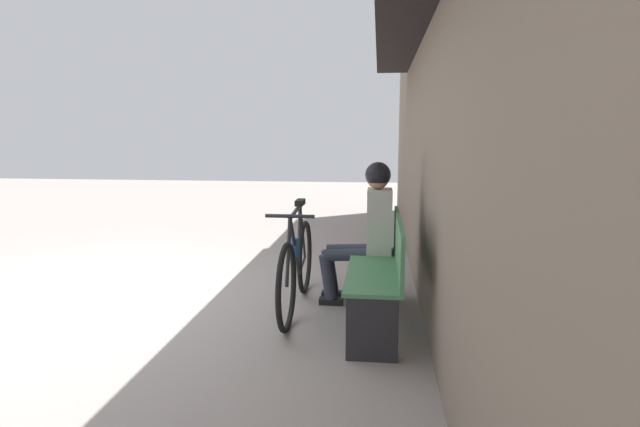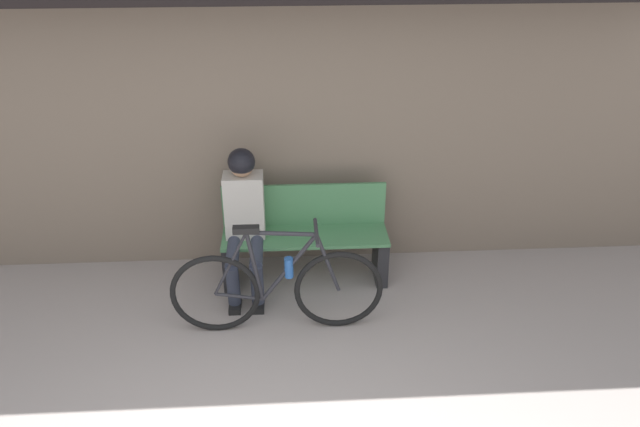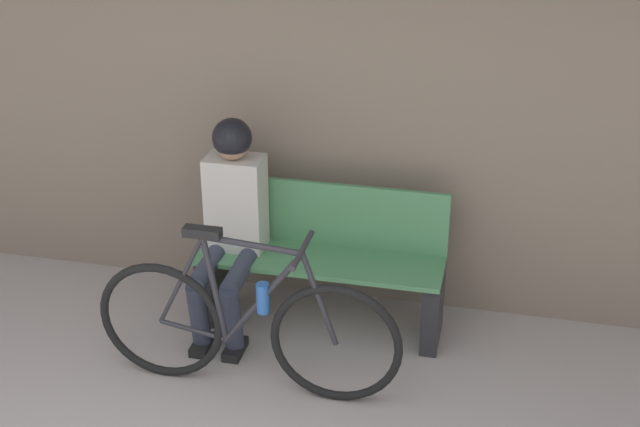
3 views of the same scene
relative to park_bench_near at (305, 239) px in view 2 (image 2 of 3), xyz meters
name	(u,v)px [view 2 (image 2 of 3)]	position (x,y,z in m)	size (l,w,h in m)	color
storefront_wall	(263,90)	(-0.33, 0.41, 1.26)	(12.00, 0.56, 3.20)	#756656
park_bench_near	(305,239)	(0.00, 0.00, 0.00)	(1.46, 0.42, 0.88)	#477F51
bicycle	(277,288)	(-0.25, -0.73, -0.02)	(1.70, 0.40, 0.96)	black
person_seated	(244,213)	(-0.52, -0.11, 0.34)	(0.34, 0.65, 1.30)	#2D3342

